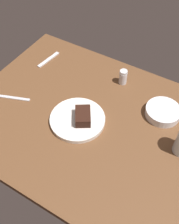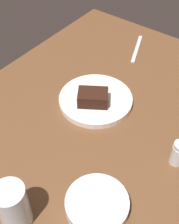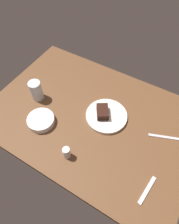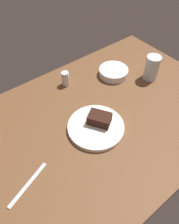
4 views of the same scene
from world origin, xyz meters
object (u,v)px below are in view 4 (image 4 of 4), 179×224
chocolate_cake_slice (100,119)px  dessert_plate (96,127)px  water_glass (152,68)px  side_bowl (113,72)px  salt_shaker (65,79)px  butter_knife (28,184)px

chocolate_cake_slice → dessert_plate: bearing=-165.7°
water_glass → chocolate_cake_slice: bearing=-168.9°
dessert_plate → chocolate_cake_slice: bearing=14.3°
water_glass → side_bowl: size_ratio=0.84×
chocolate_cake_slice → water_glass: water_glass is taller
dessert_plate → salt_shaker: bearing=79.2°
water_glass → side_bowl: (-13.46, 13.61, -4.58)cm
dessert_plate → chocolate_cake_slice: 4.06cm
side_bowl → butter_knife: side_bowl is taller
side_bowl → water_glass: bearing=-45.3°
chocolate_cake_slice → salt_shaker: bearing=83.4°
salt_shaker → butter_knife: size_ratio=0.40×
chocolate_cake_slice → water_glass: (41.46, 8.17, 2.32)cm
dessert_plate → water_glass: water_glass is taller
chocolate_cake_slice → salt_shaker: salt_shaker is taller
chocolate_cake_slice → butter_knife: bearing=-171.9°
dessert_plate → side_bowl: size_ratio=1.56×
chocolate_cake_slice → butter_knife: (-37.04, -5.25, -3.91)cm
water_glass → salt_shaker: bearing=148.8°
salt_shaker → butter_knife: (-40.64, -36.34, -3.50)cm
salt_shaker → water_glass: (37.87, -22.92, 2.73)cm
dessert_plate → salt_shaker: salt_shaker is taller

